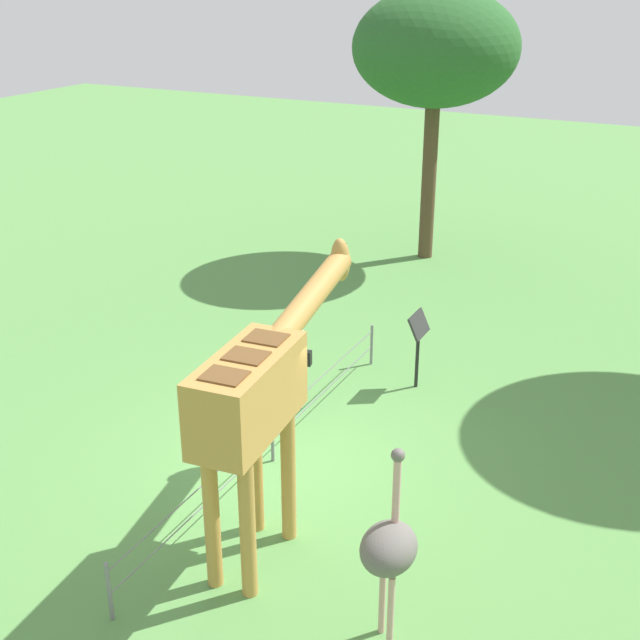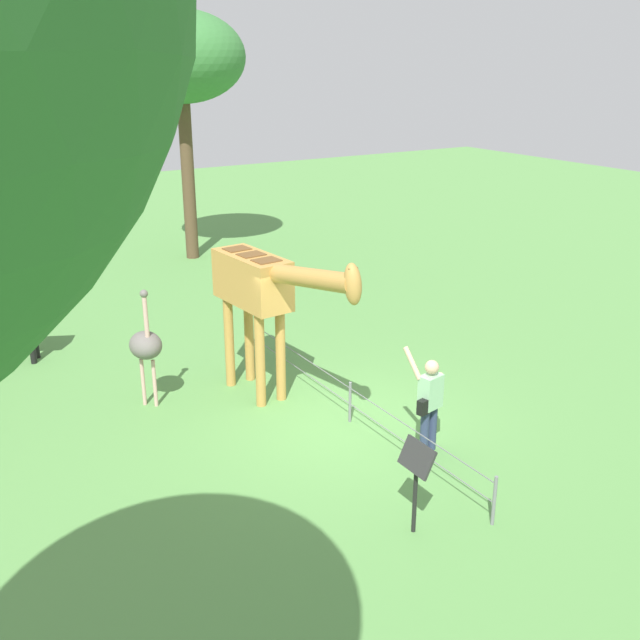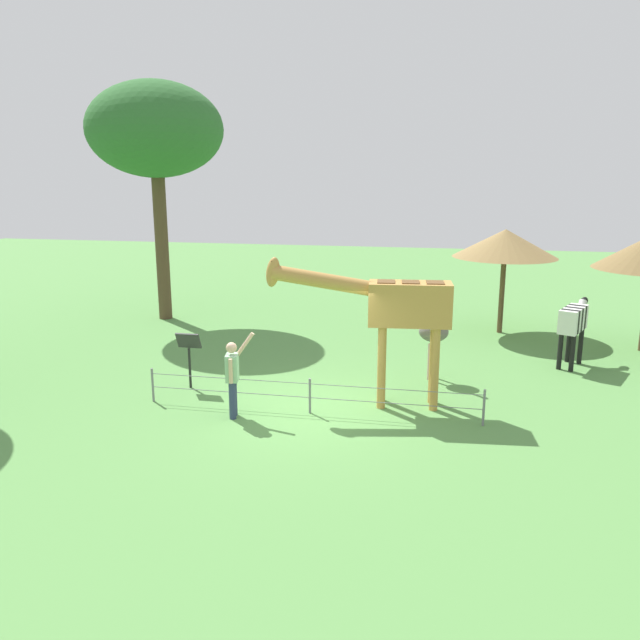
{
  "view_description": "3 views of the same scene",
  "coord_description": "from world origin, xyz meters",
  "px_view_note": "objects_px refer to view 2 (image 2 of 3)",
  "views": [
    {
      "loc": [
        -8.76,
        -5.06,
        6.56
      ],
      "look_at": [
        0.55,
        -0.36,
        2.07
      ],
      "focal_mm": 46.85,
      "sensor_mm": 36.0,
      "label": 1
    },
    {
      "loc": [
        9.48,
        -6.3,
        6.01
      ],
      "look_at": [
        -0.07,
        -0.45,
        1.97
      ],
      "focal_mm": 41.16,
      "sensor_mm": 36.0,
      "label": 2
    },
    {
      "loc": [
        -2.62,
        12.21,
        4.9
      ],
      "look_at": [
        -0.14,
        -0.27,
        1.91
      ],
      "focal_mm": 35.51,
      "sensor_mm": 36.0,
      "label": 3
    }
  ],
  "objects_px": {
    "visitor": "(429,400)",
    "info_sign": "(416,470)",
    "giraffe": "(262,289)",
    "ostrich": "(146,345)",
    "zebra": "(4,309)",
    "tree_west": "(181,59)"
  },
  "relations": [
    {
      "from": "ostrich",
      "to": "tree_west",
      "type": "distance_m",
      "value": 11.51
    },
    {
      "from": "zebra",
      "to": "tree_west",
      "type": "height_order",
      "value": "tree_west"
    },
    {
      "from": "tree_west",
      "to": "giraffe",
      "type": "bearing_deg",
      "value": -14.93
    },
    {
      "from": "ostrich",
      "to": "tree_west",
      "type": "height_order",
      "value": "tree_west"
    },
    {
      "from": "giraffe",
      "to": "info_sign",
      "type": "distance_m",
      "value": 4.81
    },
    {
      "from": "giraffe",
      "to": "ostrich",
      "type": "xyz_separation_m",
      "value": [
        -0.82,
        -1.93,
        -0.94
      ]
    },
    {
      "from": "giraffe",
      "to": "visitor",
      "type": "height_order",
      "value": "giraffe"
    },
    {
      "from": "giraffe",
      "to": "visitor",
      "type": "relative_size",
      "value": 2.25
    },
    {
      "from": "visitor",
      "to": "info_sign",
      "type": "height_order",
      "value": "visitor"
    },
    {
      "from": "giraffe",
      "to": "tree_west",
      "type": "xyz_separation_m",
      "value": [
        -10.22,
        2.72,
        3.8
      ]
    },
    {
      "from": "zebra",
      "to": "ostrich",
      "type": "distance_m",
      "value": 3.91
    },
    {
      "from": "visitor",
      "to": "info_sign",
      "type": "relative_size",
      "value": 1.33
    },
    {
      "from": "visitor",
      "to": "tree_west",
      "type": "xyz_separation_m",
      "value": [
        -13.31,
        1.4,
        5.02
      ]
    },
    {
      "from": "visitor",
      "to": "ostrich",
      "type": "relative_size",
      "value": 0.78
    },
    {
      "from": "zebra",
      "to": "ostrich",
      "type": "bearing_deg",
      "value": 27.11
    },
    {
      "from": "zebra",
      "to": "tree_west",
      "type": "relative_size",
      "value": 0.24
    },
    {
      "from": "giraffe",
      "to": "tree_west",
      "type": "bearing_deg",
      "value": 165.07
    },
    {
      "from": "visitor",
      "to": "ostrich",
      "type": "bearing_deg",
      "value": -140.27
    },
    {
      "from": "visitor",
      "to": "info_sign",
      "type": "bearing_deg",
      "value": -43.93
    },
    {
      "from": "visitor",
      "to": "zebra",
      "type": "distance_m",
      "value": 8.95
    },
    {
      "from": "tree_west",
      "to": "info_sign",
      "type": "height_order",
      "value": "tree_west"
    },
    {
      "from": "giraffe",
      "to": "ostrich",
      "type": "height_order",
      "value": "giraffe"
    }
  ]
}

